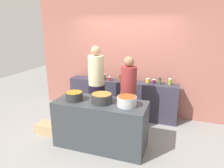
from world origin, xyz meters
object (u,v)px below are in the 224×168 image
preserve_jar_5 (132,79)px  cook_with_tongs (97,92)px  bread_crate (48,128)px  cooking_pot_right (127,101)px  preserve_jar_1 (104,77)px  preserve_jar_6 (148,80)px  preserve_jar_8 (160,81)px  preserve_jar_7 (154,81)px  cook_in_cap (128,99)px  preserve_jar_3 (120,78)px  cooking_pot_center (102,98)px  preserve_jar_0 (97,77)px  preserve_jar_4 (125,79)px  cooking_pot_left (74,96)px  preserve_jar_2 (110,79)px  preserve_jar_9 (170,82)px

preserve_jar_5 → cook_with_tongs: bearing=-125.7°
bread_crate → cooking_pot_right: bearing=-2.7°
preserve_jar_1 → cook_with_tongs: bearing=-80.6°
preserve_jar_6 → preserve_jar_8: preserve_jar_8 is taller
preserve_jar_6 → preserve_jar_7: 0.15m
preserve_jar_1 → preserve_jar_6: 1.09m
cooking_pot_right → cook_in_cap: bearing=102.4°
preserve_jar_3 → cooking_pot_center: (0.10, -1.47, -0.00)m
preserve_jar_0 → cook_with_tongs: (0.30, -0.74, -0.14)m
preserve_jar_4 → cook_with_tongs: size_ratio=0.06×
preserve_jar_5 → cooking_pot_left: 1.68m
preserve_jar_8 → cook_with_tongs: size_ratio=0.08×
preserve_jar_0 → preserve_jar_4: size_ratio=1.12×
preserve_jar_2 → preserve_jar_6: 0.93m
preserve_jar_3 → preserve_jar_6: bearing=2.4°
preserve_jar_0 → bread_crate: (-0.60, -1.30, -0.87)m
cooking_pot_center → preserve_jar_1: bearing=109.6°
preserve_jar_2 → preserve_jar_9: bearing=4.6°
preserve_jar_3 → preserve_jar_1: bearing=-172.6°
cooking_pot_center → cook_in_cap: bearing=67.3°
preserve_jar_0 → preserve_jar_2: size_ratio=1.25×
preserve_jar_3 → preserve_jar_5: preserve_jar_5 is taller
preserve_jar_7 → preserve_jar_9: size_ratio=0.68×
preserve_jar_3 → cook_with_tongs: 0.87m
preserve_jar_2 → bread_crate: bearing=-126.2°
preserve_jar_3 → preserve_jar_4: (0.14, -0.02, -0.00)m
preserve_jar_5 → cooking_pot_right: bearing=-80.1°
cook_with_tongs → preserve_jar_1: bearing=99.4°
preserve_jar_8 → preserve_jar_3: bearing=178.7°
preserve_jar_2 → cooking_pot_center: 1.41m
preserve_jar_4 → preserve_jar_8: size_ratio=0.74×
preserve_jar_9 → cook_in_cap: cook_in_cap is taller
preserve_jar_2 → bread_crate: preserve_jar_2 is taller
preserve_jar_2 → preserve_jar_9: size_ratio=0.68×
preserve_jar_3 → cooking_pot_left: (-0.43, -1.51, -0.01)m
preserve_jar_3 → preserve_jar_4: bearing=-6.8°
preserve_jar_0 → preserve_jar_2: 0.34m
preserve_jar_1 → preserve_jar_7: bearing=2.9°
preserve_jar_6 → cooking_pot_center: bearing=-111.2°
preserve_jar_4 → cooking_pot_right: cooking_pot_right is taller
cooking_pot_left → cook_with_tongs: bearing=77.5°
preserve_jar_4 → preserve_jar_7: preserve_jar_4 is taller
preserve_jar_3 → preserve_jar_2: bearing=-158.3°
preserve_jar_2 → cooking_pot_right: 1.59m
cooking_pot_center → cook_with_tongs: (-0.38, 0.65, -0.13)m
preserve_jar_9 → cook_with_tongs: 1.69m
preserve_jar_3 → cooking_pot_right: 1.57m
cooking_pot_left → cook_with_tongs: 0.72m
preserve_jar_3 → preserve_jar_7: (0.83, 0.01, -0.01)m
preserve_jar_7 → bread_crate: preserve_jar_7 is taller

